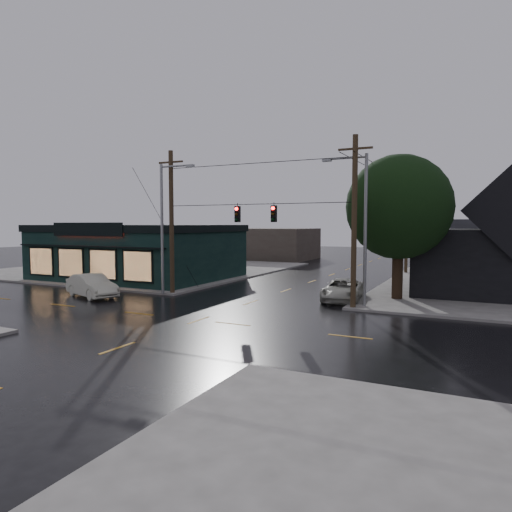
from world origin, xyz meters
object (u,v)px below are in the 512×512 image
at_px(utility_pole_ne, 353,310).
at_px(corner_tree, 399,207).
at_px(utility_pole_nw, 172,295).
at_px(sedan_cream, 92,286).
at_px(suv_silver, 343,290).

bearing_deg(utility_pole_ne, corner_tree, 67.48).
bearing_deg(utility_pole_ne, utility_pole_nw, 180.00).
relative_size(utility_pole_ne, sedan_cream, 2.09).
bearing_deg(corner_tree, utility_pole_nw, -163.53).
bearing_deg(utility_pole_nw, corner_tree, 16.47).
xyz_separation_m(sedan_cream, suv_silver, (15.85, 6.23, -0.09)).
relative_size(corner_tree, utility_pole_ne, 0.92).
height_order(corner_tree, utility_pole_ne, corner_tree).
relative_size(utility_pole_nw, sedan_cream, 2.09).
bearing_deg(utility_pole_ne, suv_silver, 116.26).
relative_size(utility_pole_nw, utility_pole_ne, 1.00).
bearing_deg(suv_silver, utility_pole_nw, -173.49).
height_order(utility_pole_ne, suv_silver, utility_pole_ne).
relative_size(corner_tree, utility_pole_nw, 0.92).
distance_m(sedan_cream, suv_silver, 17.03).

